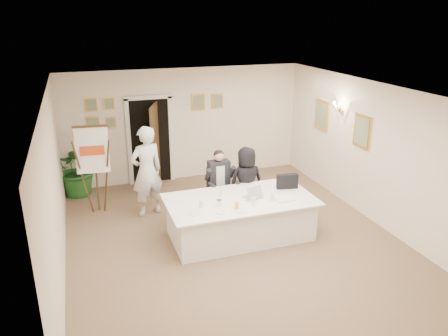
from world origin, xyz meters
The scene contains 28 objects.
floor centered at (0.00, 0.00, 0.00)m, with size 7.00×7.00×0.00m, color brown.
ceiling centered at (0.00, 0.00, 2.80)m, with size 6.00×7.00×0.02m, color white.
wall_back centered at (0.00, 3.50, 1.40)m, with size 6.00×0.10×2.80m, color white.
wall_front centered at (0.00, -3.50, 1.40)m, with size 6.00×0.10×2.80m, color white.
wall_left centered at (-3.00, 0.00, 1.40)m, with size 0.10×7.00×2.80m, color white.
wall_right centered at (3.00, 0.00, 1.40)m, with size 0.10×7.00×2.80m, color white.
doorway centered at (-0.88, 3.32, 1.04)m, with size 1.14×0.86×2.20m.
pictures_back_wall centered at (-0.80, 3.47, 1.85)m, with size 3.40×0.06×0.80m, color #E9B34F, non-canonical shape.
pictures_right_wall centered at (2.97, 1.20, 1.75)m, with size 0.06×2.20×0.80m, color #E9B34F, non-canonical shape.
wall_sconce centered at (2.90, 1.20, 2.10)m, with size 0.20×0.30×0.24m, color gold, non-canonical shape.
conference_table centered at (0.18, 0.06, 0.39)m, with size 2.76×1.47×0.78m.
seated_man centered at (0.14, 1.18, 0.70)m, with size 0.60×0.64×1.40m, color black, non-canonical shape.
flip_chart centered at (-2.31, 2.00, 0.88)m, with size 0.67×0.45×1.89m.
standing_man centered at (-1.30, 1.60, 0.96)m, with size 0.70×0.46×1.92m, color silver.
standing_woman centered at (0.64, 0.90, 0.74)m, with size 0.73×0.47×1.49m, color black.
potted_palm centered at (-2.64, 3.20, 0.65)m, with size 1.18×1.02×1.31m, color #1D5721.
laptop centered at (0.43, 0.06, 0.91)m, with size 0.32×0.34×0.28m, color #B7BABC, non-canonical shape.
laptop_bag centered at (1.24, 0.25, 0.92)m, with size 0.42×0.12×0.29m, color black.
paper_stack centered at (0.94, -0.25, 0.79)m, with size 0.33×0.23×0.03m, color white.
plate_left centered at (-0.80, -0.27, 0.78)m, with size 0.23×0.23×0.01m, color white.
plate_mid centered at (-0.35, -0.38, 0.78)m, with size 0.20×0.20×0.01m, color white.
plate_near centered at (0.02, -0.46, 0.78)m, with size 0.23×0.23×0.01m, color white.
glass_a centered at (-0.61, -0.06, 0.84)m, with size 0.07×0.07×0.14m, color silver.
glass_b centered at (0.31, -0.28, 0.84)m, with size 0.07×0.07×0.14m, color silver.
glass_c centered at (0.70, -0.22, 0.84)m, with size 0.07×0.07×0.14m, color silver.
glass_d centered at (-0.11, 0.31, 0.84)m, with size 0.07×0.07×0.14m, color silver.
oj_glass centered at (-0.03, -0.33, 0.84)m, with size 0.07×0.07×0.13m, color #FEB215.
steel_jug centered at (-0.29, -0.10, 0.83)m, with size 0.10×0.10×0.11m, color silver.
Camera 1 is at (-2.51, -6.91, 4.06)m, focal length 35.00 mm.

